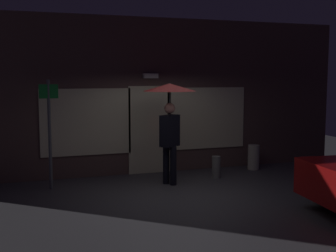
{
  "coord_description": "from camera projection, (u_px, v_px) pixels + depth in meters",
  "views": [
    {
      "loc": [
        -3.12,
        -8.32,
        2.43
      ],
      "look_at": [
        0.04,
        0.89,
        1.33
      ],
      "focal_mm": 46.94,
      "sensor_mm": 36.0,
      "label": 1
    }
  ],
  "objects": [
    {
      "name": "sidewalk_bollard_2",
      "position": [
        254.0,
        157.0,
        11.53
      ],
      "size": [
        0.3,
        0.3,
        0.65
      ],
      "primitive_type": "cylinder",
      "color": "#B2A899",
      "rests_on": "ground"
    },
    {
      "name": "sidewalk_bollard",
      "position": [
        216.0,
        167.0,
        10.57
      ],
      "size": [
        0.21,
        0.21,
        0.53
      ],
      "primitive_type": "cylinder",
      "color": "slate",
      "rests_on": "ground"
    },
    {
      "name": "person_with_umbrella",
      "position": [
        170.0,
        106.0,
        9.76
      ],
      "size": [
        1.19,
        1.19,
        2.28
      ],
      "rotation": [
        0.0,
        0.0,
        -2.55
      ],
      "color": "black",
      "rests_on": "ground"
    },
    {
      "name": "ground_plane",
      "position": [
        180.0,
        194.0,
        9.1
      ],
      "size": [
        18.0,
        18.0,
        0.0
      ],
      "primitive_type": "plane",
      "color": "#423F44"
    },
    {
      "name": "street_sign_post",
      "position": [
        50.0,
        128.0,
        9.41
      ],
      "size": [
        0.4,
        0.07,
        2.37
      ],
      "color": "#595B60",
      "rests_on": "ground"
    },
    {
      "name": "building_facade",
      "position": [
        148.0,
        97.0,
        11.09
      ],
      "size": [
        10.7,
        0.48,
        3.89
      ],
      "color": "brown",
      "rests_on": "ground"
    }
  ]
}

